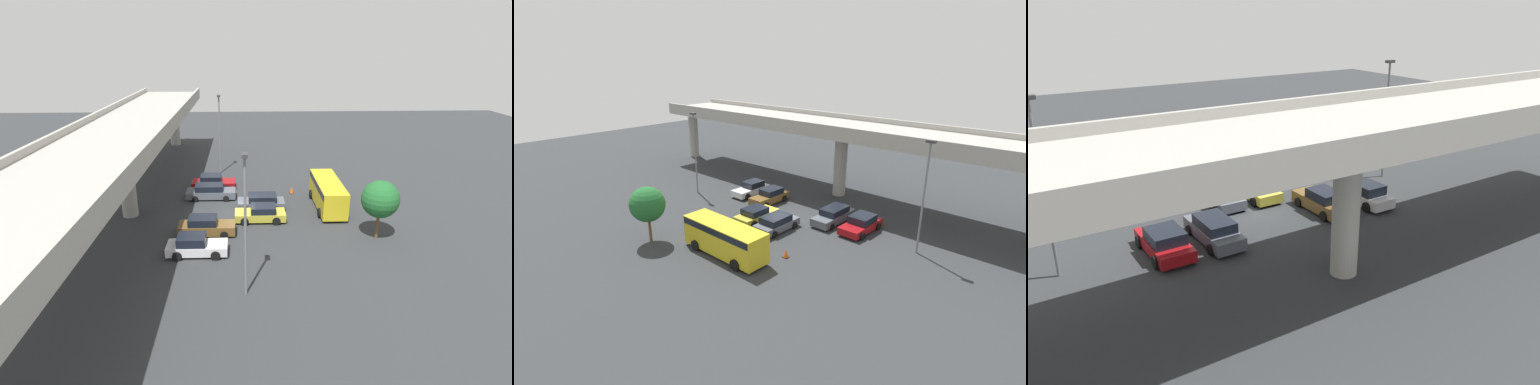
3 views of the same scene
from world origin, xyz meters
TOP-DOWN VIEW (x-y plane):
  - ground_plane at (0.00, 0.00)m, footprint 113.22×113.22m
  - highway_overpass at (0.00, 9.97)m, footprint 54.22×7.90m
  - parked_car_0 at (-7.24, 3.32)m, footprint 2.04×4.44m
  - parked_car_1 at (-3.98, 2.85)m, footprint 2.01×4.57m
  - parked_car_2 at (-1.50, -1.72)m, footprint 2.13×4.39m
  - parked_car_3 at (1.21, -1.90)m, footprint 2.16×4.34m
  - parked_car_4 at (3.96, 3.05)m, footprint 2.05×4.85m
  - parked_car_5 at (6.92, 3.03)m, footprint 2.23×4.54m
  - shuttle_bus at (1.35, -8.11)m, footprint 7.56×2.53m
  - lamp_post_near_aisle at (12.32, 2.45)m, footprint 0.70×0.35m
  - lamp_post_mid_lot at (-12.33, -0.31)m, footprint 0.70×0.35m
  - tree_front_left at (-5.10, -10.79)m, footprint 2.94×2.94m
  - traffic_cone at (5.15, -5.20)m, footprint 0.44×0.44m

SIDE VIEW (x-z plane):
  - ground_plane at x=0.00m, z-range 0.00..0.00m
  - traffic_cone at x=5.15m, z-range -0.02..0.68m
  - parked_car_2 at x=-1.50m, z-range -0.04..1.38m
  - parked_car_3 at x=1.21m, z-range -0.02..1.38m
  - parked_car_5 at x=6.92m, z-range -0.05..1.44m
  - parked_car_4 at x=3.96m, z-range -0.03..1.43m
  - parked_car_0 at x=-7.24m, z-range -0.06..1.47m
  - parked_car_1 at x=-3.98m, z-range -0.05..1.48m
  - shuttle_bus at x=1.35m, z-range 0.25..2.87m
  - tree_front_left at x=-5.10m, z-range 0.92..5.73m
  - lamp_post_mid_lot at x=-12.33m, z-range 0.70..9.75m
  - lamp_post_near_aisle at x=12.32m, z-range 0.71..9.82m
  - highway_overpass at x=0.00m, z-range 2.88..11.29m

